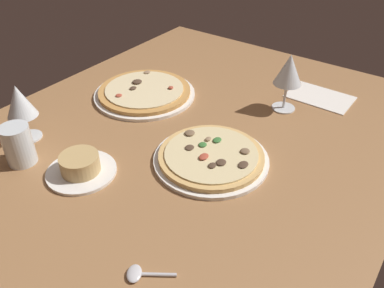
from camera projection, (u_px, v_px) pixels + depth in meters
The scene contains 9 objects.
dining_table at pixel (174, 152), 105.80cm from camera, with size 150.00×110.00×4.00cm, color #996B42.
pizza_main at pixel (211, 157), 98.83cm from camera, with size 29.14×29.14×3.31cm.
pizza_side at pixel (145, 92), 126.45cm from camera, with size 32.29×32.29×3.40cm.
ramekin_on_saucer at pixel (80, 166), 94.54cm from camera, with size 16.93×16.93×5.15cm.
wine_glass_far at pixel (289, 71), 113.32cm from camera, with size 8.30×8.30×17.47cm.
wine_glass_near at pixel (19, 102), 101.56cm from camera, with size 7.88×7.88×15.80cm.
water_glass at pixel (19, 146), 96.59cm from camera, with size 7.17×7.17×10.32cm.
paper_menu at pixel (320, 97), 126.09cm from camera, with size 13.25×19.75×0.30cm, color white.
spoon at pixel (140, 274), 71.85cm from camera, with size 7.11×8.91×1.00cm.
Camera 1 is at (-65.74, -53.22, 65.78)cm, focal length 36.84 mm.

